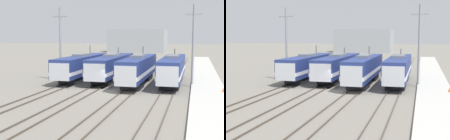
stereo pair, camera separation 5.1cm
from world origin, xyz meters
TOP-DOWN VIEW (x-y plane):
  - ground_plane at (0.00, 0.00)m, footprint 400.00×400.00m
  - rail_pair_far_left at (-6.86, 0.00)m, footprint 1.51×120.00m
  - rail_pair_center_left at (-2.29, 0.00)m, footprint 1.51×120.00m
  - rail_pair_center_right at (2.29, 0.00)m, footprint 1.51×120.00m
  - rail_pair_far_right at (6.86, 0.00)m, footprint 1.51×120.00m
  - locomotive_far_left at (-6.86, 8.61)m, footprint 3.03×16.89m
  - locomotive_center_left at (-2.29, 9.24)m, footprint 3.10×17.35m
  - locomotive_center_right at (2.29, 6.47)m, footprint 2.82×16.88m
  - locomotive_far_right at (6.86, 7.82)m, footprint 2.82×17.12m
  - catenary_tower_left at (-9.13, 6.31)m, footprint 2.21×0.30m
  - catenary_tower_right at (9.55, 6.31)m, footprint 2.21×0.30m
  - platform at (11.48, 0.00)m, footprint 4.00×120.00m
  - traffic_cone at (13.06, 1.41)m, footprint 0.33×0.33m
  - depot_building at (-12.48, 87.94)m, footprint 21.75×15.85m

SIDE VIEW (x-z plane):
  - ground_plane at x=0.00m, z-range 0.00..0.00m
  - rail_pair_far_left at x=-6.86m, z-range 0.00..0.15m
  - rail_pair_center_left at x=-2.29m, z-range 0.00..0.15m
  - rail_pair_center_right at x=2.29m, z-range 0.00..0.15m
  - rail_pair_far_right at x=6.86m, z-range 0.00..0.15m
  - platform at x=11.48m, z-range 0.00..0.33m
  - traffic_cone at x=13.06m, z-range 0.33..0.88m
  - locomotive_far_left at x=-6.86m, z-range -0.51..4.59m
  - locomotive_center_left at x=-2.29m, z-range -0.32..4.42m
  - locomotive_far_right at x=6.86m, z-range -0.29..4.44m
  - locomotive_center_right at x=2.29m, z-range -0.45..4.65m
  - depot_building at x=-12.48m, z-range 0.00..8.94m
  - catenary_tower_left at x=-9.13m, z-range 0.22..10.92m
  - catenary_tower_right at x=9.55m, z-range 0.22..10.92m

